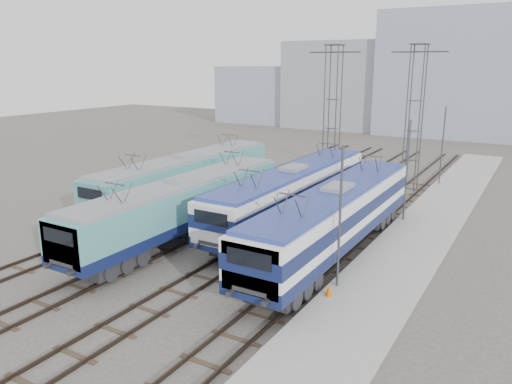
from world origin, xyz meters
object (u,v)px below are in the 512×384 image
(locomotive_far_left, at_px, (185,176))
(locomotive_center_right, at_px, (292,191))
(mast_rear, at_px, (442,147))
(locomotive_center_left, at_px, (181,204))
(locomotive_far_right, at_px, (335,215))
(mast_mid, at_px, (407,173))
(mast_front, at_px, (340,221))
(safety_cone, at_px, (329,290))
(catenary_tower_east, at_px, (415,111))
(catenary_tower_west, at_px, (332,110))

(locomotive_far_left, distance_m, locomotive_center_right, 9.00)
(locomotive_center_right, height_order, mast_rear, mast_rear)
(locomotive_center_left, bearing_deg, locomotive_center_right, 52.57)
(locomotive_far_left, distance_m, mast_rear, 22.18)
(locomotive_far_right, bearing_deg, locomotive_center_left, -165.90)
(locomotive_center_right, xyz_separation_m, mast_rear, (6.35, 16.15, 1.13))
(locomotive_far_left, height_order, locomotive_center_left, locomotive_far_left)
(locomotive_center_left, relative_size, mast_mid, 2.57)
(mast_front, bearing_deg, locomotive_center_left, 169.72)
(mast_rear, relative_size, safety_cone, 12.33)
(locomotive_center_left, height_order, locomotive_far_right, locomotive_far_right)
(catenary_tower_east, bearing_deg, locomotive_center_left, -113.60)
(locomotive_far_right, distance_m, mast_rear, 19.89)
(safety_cone, bearing_deg, mast_front, 94.26)
(locomotive_center_right, bearing_deg, mast_rear, 68.54)
(locomotive_center_left, distance_m, locomotive_far_right, 9.28)
(locomotive_center_right, xyz_separation_m, mast_mid, (6.35, 4.15, 1.13))
(catenary_tower_east, bearing_deg, mast_rear, 43.60)
(locomotive_far_left, height_order, catenary_tower_east, catenary_tower_east)
(mast_front, bearing_deg, catenary_tower_west, 113.27)
(mast_front, height_order, mast_mid, same)
(locomotive_center_right, height_order, mast_mid, mast_mid)
(catenary_tower_west, relative_size, mast_front, 1.71)
(catenary_tower_west, bearing_deg, locomotive_far_left, -119.43)
(locomotive_far_left, distance_m, catenary_tower_west, 14.40)
(locomotive_far_right, bearing_deg, mast_rear, 84.65)
(locomotive_center_left, distance_m, mast_rear, 24.59)
(locomotive_center_right, distance_m, mast_mid, 7.67)
(locomotive_far_left, relative_size, mast_rear, 2.65)
(catenary_tower_west, bearing_deg, locomotive_center_right, -79.51)
(mast_mid, height_order, safety_cone, mast_mid)
(locomotive_far_right, distance_m, mast_front, 4.75)
(locomotive_far_left, height_order, locomotive_center_right, locomotive_center_right)
(locomotive_far_left, bearing_deg, locomotive_center_left, -53.45)
(locomotive_far_right, xyz_separation_m, mast_mid, (1.85, 7.77, 1.11))
(mast_rear, height_order, safety_cone, mast_rear)
(locomotive_center_right, distance_m, catenary_tower_west, 13.08)
(locomotive_center_right, bearing_deg, locomotive_far_left, 178.79)
(locomotive_center_right, distance_m, mast_front, 10.16)
(locomotive_center_left, height_order, catenary_tower_west, catenary_tower_west)
(locomotive_far_left, relative_size, locomotive_center_right, 1.00)
(locomotive_far_left, xyz_separation_m, mast_front, (15.35, -8.04, 1.19))
(locomotive_center_right, bearing_deg, mast_mid, 33.19)
(locomotive_far_right, relative_size, mast_rear, 2.68)
(locomotive_center_right, distance_m, mast_rear, 17.39)
(locomotive_center_right, xyz_separation_m, catenary_tower_west, (-2.25, 12.15, 4.28))
(locomotive_center_left, bearing_deg, locomotive_far_right, 14.10)
(locomotive_far_left, relative_size, catenary_tower_west, 1.54)
(locomotive_center_right, distance_m, catenary_tower_east, 15.38)
(mast_front, relative_size, mast_rear, 1.00)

